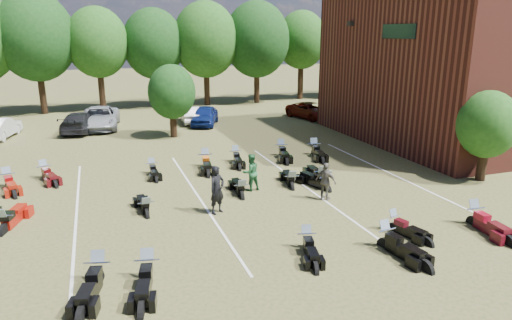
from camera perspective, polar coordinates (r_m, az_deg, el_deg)
name	(u,v)px	position (r m, az deg, el deg)	size (l,w,h in m)	color
ground	(291,215)	(18.18, 4.39, -6.86)	(160.00, 160.00, 0.00)	brown
car_2	(99,118)	(36.07, -18.98, 5.00)	(2.65, 5.74, 1.59)	#93969B
car_3	(80,122)	(35.32, -21.14, 4.45)	(2.00, 4.92, 1.43)	black
car_4	(205,116)	(35.66, -6.42, 5.53)	(1.72, 4.27, 1.46)	navy
car_5	(191,115)	(36.67, -8.16, 5.63)	(1.38, 3.95, 1.30)	beige
car_6	(311,111)	(38.46, 6.88, 6.15)	(2.18, 4.73, 1.31)	#530D04
car_7	(351,107)	(40.90, 11.83, 6.48)	(1.81, 4.46, 1.30)	#3A3A3F
person_black	(217,190)	(18.05, -4.89, -3.73)	(0.71, 0.47, 1.95)	black
person_green	(251,172)	(20.59, -0.66, -1.55)	(0.83, 0.65, 1.71)	#235F33
person_grey	(326,181)	(19.68, 8.72, -2.66)	(0.96, 0.40, 1.64)	#5E5A51
motorcycle_1	(99,283)	(14.30, -19.01, -14.36)	(0.77, 2.43, 1.35)	black
motorcycle_2	(148,280)	(14.09, -13.30, -14.37)	(0.75, 2.36, 1.31)	black
motorcycle_3	(306,249)	(15.55, 6.30, -11.00)	(0.65, 2.05, 1.14)	black
motorcycle_4	(385,248)	(16.13, 15.83, -10.51)	(0.76, 2.39, 1.33)	black
motorcycle_5	(394,230)	(17.53, 16.82, -8.41)	(0.64, 2.00, 1.11)	black
motorcycle_6	(473,225)	(19.05, 25.53, -7.35)	(0.78, 2.44, 1.36)	#4A0A13
motorcycle_7	(5,233)	(18.89, -28.92, -7.99)	(0.77, 2.43, 1.36)	maroon
motorcycle_9	(147,216)	(18.50, -13.48, -6.86)	(0.66, 2.07, 1.15)	black
motorcycle_10	(242,198)	(19.92, -1.80, -4.77)	(0.69, 2.16, 1.20)	black
motorcycle_11	(321,185)	(21.81, 8.15, -3.08)	(0.77, 2.40, 1.34)	black
motorcycle_12	(292,189)	(21.14, 4.49, -3.58)	(0.70, 2.19, 1.22)	black
motorcycle_13	(325,191)	(21.04, 8.67, -3.81)	(0.77, 2.41, 1.34)	black
motorcycle_14	(45,178)	(24.81, -24.85, -2.10)	(0.74, 2.32, 1.29)	#44090E
motorcycle_15	(9,187)	(24.20, -28.52, -2.99)	(0.76, 2.37, 1.32)	maroon
motorcycle_16	(152,173)	(23.88, -12.84, -1.65)	(0.64, 2.01, 1.12)	black
motorcycle_17	(206,167)	(24.63, -6.33, -0.82)	(0.79, 2.48, 1.38)	black
motorcycle_18	(236,162)	(25.45, -2.56, -0.19)	(0.71, 2.24, 1.25)	black
motorcycle_19	(281,156)	(26.62, 3.16, 0.51)	(0.78, 2.46, 1.37)	black
motorcycle_20	(314,155)	(27.01, 7.24, 0.64)	(0.79, 2.47, 1.38)	black
tree_line	(157,39)	(44.72, -12.29, 14.52)	(56.00, 6.00, 9.79)	black
young_tree_near_building	(487,125)	(24.21, 26.96, 3.97)	(2.80, 2.80, 4.16)	black
young_tree_midfield	(172,92)	(31.45, -10.49, 8.37)	(3.20, 3.20, 4.70)	black
parking_lines	(200,198)	(19.98, -7.06, -4.79)	(20.10, 14.00, 0.01)	silver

